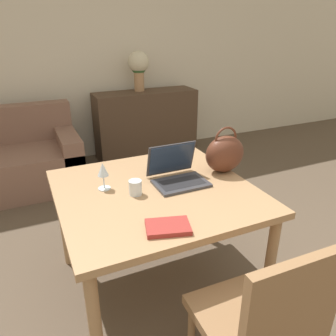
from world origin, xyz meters
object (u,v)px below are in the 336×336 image
(chair, at_px, (264,322))
(laptop, at_px, (176,172))
(drinking_glass, at_px, (135,188))
(handbag, at_px, (225,154))
(flower_vase, at_px, (139,66))
(wine_glass, at_px, (103,171))

(chair, height_order, laptop, laptop)
(drinking_glass, xyz_separation_m, handbag, (0.63, 0.07, 0.08))
(chair, xyz_separation_m, drinking_glass, (-0.24, 0.86, 0.26))
(chair, height_order, flower_vase, flower_vase)
(handbag, bearing_deg, wine_glass, 174.47)
(drinking_glass, relative_size, wine_glass, 0.52)
(wine_glass, bearing_deg, flower_vase, 65.12)
(laptop, bearing_deg, flower_vase, 75.54)
(chair, bearing_deg, flower_vase, 79.98)
(laptop, bearing_deg, drinking_glass, -166.77)
(chair, height_order, wine_glass, chair)
(chair, height_order, handbag, handbag)
(wine_glass, bearing_deg, chair, -69.15)
(drinking_glass, bearing_deg, wine_glass, 135.63)
(laptop, relative_size, handbag, 1.04)
(chair, relative_size, drinking_glass, 10.60)
(chair, bearing_deg, wine_glass, 112.15)
(handbag, bearing_deg, flower_vase, 83.93)
(wine_glass, bearing_deg, handbag, -5.53)
(chair, distance_m, drinking_glass, 0.93)
(wine_glass, height_order, handbag, handbag)
(wine_glass, distance_m, handbag, 0.78)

